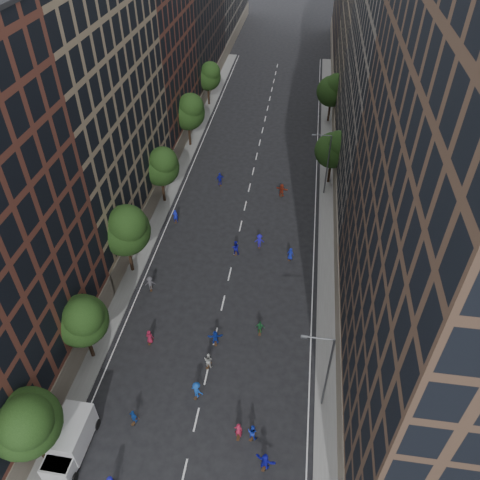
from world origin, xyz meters
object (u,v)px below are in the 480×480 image
Objects in this scene: skater_2 at (252,432)px; cargo_van at (70,440)px; streetlamp_near at (326,369)px; streetlamp_far at (326,162)px.

cargo_van is at bearing 31.46° from skater_2.
streetlamp_near is 5.42× the size of skater_2.
cargo_van is (-19.67, -6.97, -3.63)m from streetlamp_near.
streetlamp_near is at bearing -125.44° from skater_2.
skater_2 is (-5.44, -36.86, -4.33)m from streetlamp_far.
streetlamp_near and streetlamp_far have the same top height.
streetlamp_far is (0.00, 33.00, 0.00)m from streetlamp_near.
cargo_van is 3.31× the size of skater_2.
streetlamp_near is at bearing 20.70° from cargo_van.
streetlamp_far is 1.64× the size of cargo_van.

